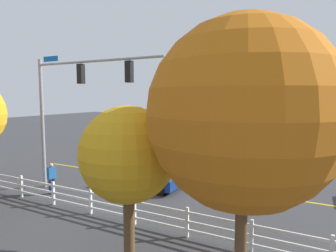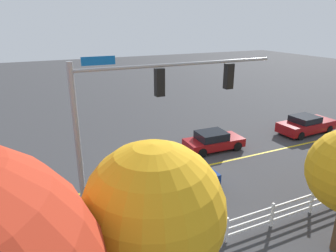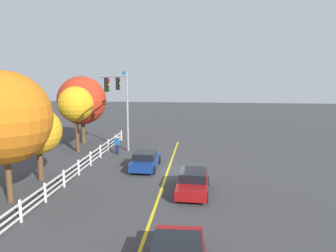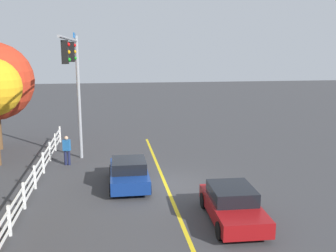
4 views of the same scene
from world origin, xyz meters
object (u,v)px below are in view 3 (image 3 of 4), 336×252
(car_0, at_px, (146,160))
(tree_3, at_px, (76,104))
(tree_2, at_px, (4,118))
(pedestrian, at_px, (117,144))
(tree_1, at_px, (38,131))
(car_2, at_px, (193,182))
(tree_0, at_px, (82,100))

(car_0, xyz_separation_m, tree_3, (4.44, 7.22, 3.80))
(tree_2, bearing_deg, car_0, -42.40)
(pedestrian, height_order, tree_1, tree_1)
(pedestrian, bearing_deg, car_0, -127.84)
(car_2, height_order, tree_1, tree_1)
(tree_1, xyz_separation_m, tree_3, (7.87, 0.66, 1.05))
(car_0, xyz_separation_m, car_2, (-4.49, -3.74, -0.00))
(pedestrian, bearing_deg, tree_0, 60.25)
(tree_1, bearing_deg, car_2, -95.84)
(car_0, height_order, tree_0, tree_0)
(pedestrian, xyz_separation_m, tree_3, (0.51, 3.89, 3.51))
(car_2, distance_m, tree_3, 14.63)
(car_0, distance_m, tree_0, 12.19)
(tree_0, relative_size, tree_2, 0.96)
(tree_1, xyz_separation_m, tree_2, (-3.60, -0.14, 1.38))
(car_2, relative_size, tree_1, 0.83)
(tree_1, relative_size, tree_3, 0.82)
(pedestrian, xyz_separation_m, tree_2, (-10.96, 3.09, 3.84))
(tree_0, bearing_deg, tree_2, -173.53)
(tree_2, bearing_deg, tree_3, 3.99)
(tree_1, bearing_deg, tree_2, -177.71)
(car_0, height_order, car_2, car_0)
(car_0, height_order, tree_1, tree_1)
(tree_0, height_order, tree_1, tree_0)
(car_2, bearing_deg, car_0, -138.26)
(tree_1, distance_m, tree_2, 3.85)
(pedestrian, distance_m, tree_1, 8.41)
(tree_3, bearing_deg, tree_2, -176.01)
(car_0, relative_size, tree_3, 0.67)
(tree_2, height_order, tree_3, tree_2)
(car_2, distance_m, pedestrian, 10.99)
(car_0, bearing_deg, tree_0, 45.04)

